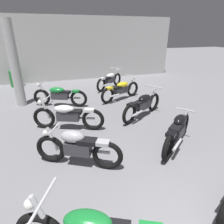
{
  "coord_description": "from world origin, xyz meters",
  "views": [
    {
      "loc": [
        -1.67,
        -0.55,
        2.75
      ],
      "look_at": [
        0.0,
        4.36,
        0.55
      ],
      "focal_mm": 30.47,
      "sensor_mm": 36.0,
      "label": 1
    }
  ],
  "objects": [
    {
      "name": "motorcycle_right_row_2",
      "position": [
        1.29,
        4.87,
        0.45
      ],
      "size": [
        1.94,
        1.19,
        0.97
      ],
      "color": "black",
      "rests_on": "ground"
    },
    {
      "name": "motorcycle_left_row_3",
      "position": [
        -1.33,
        6.85,
        0.45
      ],
      "size": [
        2.02,
        1.07,
        0.97
      ],
      "color": "black",
      "rests_on": "ground"
    },
    {
      "name": "motorcycle_left_row_1",
      "position": [
        -1.26,
        2.97,
        0.46
      ],
      "size": [
        1.77,
        1.07,
        0.88
      ],
      "color": "black",
      "rests_on": "ground"
    },
    {
      "name": "motorcycle_left_row_2",
      "position": [
        -1.26,
        4.77,
        0.45
      ],
      "size": [
        2.04,
        1.04,
        0.97
      ],
      "color": "black",
      "rests_on": "ground"
    },
    {
      "name": "motorcycle_right_row_3",
      "position": [
        1.24,
        6.8,
        0.45
      ],
      "size": [
        2.05,
        1.02,
        0.97
      ],
      "color": "black",
      "rests_on": "ground"
    },
    {
      "name": "support_pillar",
      "position": [
        -2.8,
        7.46,
        1.6
      ],
      "size": [
        0.36,
        0.36,
        3.2
      ],
      "primitive_type": "cylinder",
      "color": "#BCBAB7",
      "rests_on": "ground"
    },
    {
      "name": "oil_drum",
      "position": [
        -3.33,
        10.66,
        0.43
      ],
      "size": [
        0.59,
        0.59,
        0.85
      ],
      "color": "#1E722D",
      "rests_on": "ground"
    },
    {
      "name": "back_wall",
      "position": [
        0.0,
        11.29,
        1.8
      ],
      "size": [
        12.57,
        0.24,
        3.6
      ],
      "primitive_type": "cube",
      "color": "#BCBAB7",
      "rests_on": "ground"
    },
    {
      "name": "motorcycle_right_row_4",
      "position": [
        1.34,
        8.66,
        0.45
      ],
      "size": [
        1.77,
        1.43,
        0.97
      ],
      "color": "black",
      "rests_on": "ground"
    },
    {
      "name": "motorcycle_right_row_1",
      "position": [
        1.24,
        2.9,
        0.46
      ],
      "size": [
        1.63,
        1.28,
        0.88
      ],
      "color": "black",
      "rests_on": "ground"
    }
  ]
}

